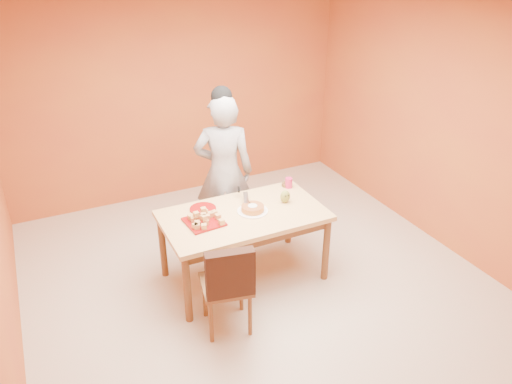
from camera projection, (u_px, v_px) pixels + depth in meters
name	position (u px, v px, depth m)	size (l,w,h in m)	color
floor	(264.00, 289.00, 5.06)	(5.00, 5.00, 0.00)	beige
ceiling	(266.00, 8.00, 3.83)	(5.00, 5.00, 0.00)	white
wall_back	(178.00, 96.00, 6.45)	(4.50, 4.50, 0.00)	#AF4628
wall_right	(453.00, 130.00, 5.31)	(5.00, 5.00, 0.00)	#AF4628
dining_table	(244.00, 222.00, 4.95)	(1.60, 0.90, 0.76)	#E4B777
dining_chair	(227.00, 283.00, 4.36)	(0.51, 0.58, 0.94)	brown
pastry_pile	(204.00, 216.00, 4.72)	(0.30, 0.30, 0.10)	tan
person	(224.00, 173.00, 5.46)	(0.65, 0.42, 1.77)	#99999C
pastry_platter	(204.00, 222.00, 4.75)	(0.34, 0.34, 0.02)	maroon
red_dinner_plate	(203.00, 209.00, 4.98)	(0.26, 0.26, 0.02)	maroon
white_cake_plate	(253.00, 211.00, 4.94)	(0.31, 0.31, 0.01)	white
sponge_cake	(253.00, 208.00, 4.93)	(0.23, 0.23, 0.05)	orange
cake_server	(246.00, 197.00, 5.06)	(0.05, 0.25, 0.01)	silver
egg_ornament	(285.00, 197.00, 5.09)	(0.11, 0.09, 0.13)	olive
magenta_glass	(289.00, 183.00, 5.39)	(0.08, 0.08, 0.11)	#C51D58
checker_tin	(287.00, 185.00, 5.44)	(0.11, 0.11, 0.03)	#32170D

